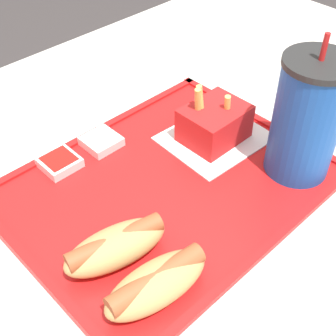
# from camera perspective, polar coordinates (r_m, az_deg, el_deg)

# --- Properties ---
(dining_table) EXTENTS (1.44, 0.93, 0.74)m
(dining_table) POSITION_cam_1_polar(r_m,az_deg,el_deg) (0.96, -0.75, -18.71)
(dining_table) COLOR beige
(dining_table) RESTS_ON ground_plane
(food_tray) EXTENTS (0.44, 0.34, 0.01)m
(food_tray) POSITION_cam_1_polar(r_m,az_deg,el_deg) (0.66, 0.00, -2.22)
(food_tray) COLOR red
(food_tray) RESTS_ON dining_table
(paper_napkin) EXTENTS (0.16, 0.14, 0.00)m
(paper_napkin) POSITION_cam_1_polar(r_m,az_deg,el_deg) (0.74, 5.72, 3.70)
(paper_napkin) COLOR white
(paper_napkin) RESTS_ON food_tray
(soda_cup) EXTENTS (0.09, 0.09, 0.21)m
(soda_cup) POSITION_cam_1_polar(r_m,az_deg,el_deg) (0.65, 16.57, 5.80)
(soda_cup) COLOR #194CA5
(soda_cup) RESTS_ON food_tray
(hot_dog_far) EXTENTS (0.14, 0.07, 0.04)m
(hot_dog_far) POSITION_cam_1_polar(r_m,az_deg,el_deg) (0.53, -1.42, -13.85)
(hot_dog_far) COLOR tan
(hot_dog_far) RESTS_ON food_tray
(hot_dog_near) EXTENTS (0.14, 0.08, 0.04)m
(hot_dog_near) POSITION_cam_1_polar(r_m,az_deg,el_deg) (0.56, -6.41, -9.43)
(hot_dog_near) COLOR tan
(hot_dog_near) RESTS_ON food_tray
(fries_carton) EXTENTS (0.10, 0.08, 0.10)m
(fries_carton) POSITION_cam_1_polar(r_m,az_deg,el_deg) (0.72, 5.64, 5.43)
(fries_carton) COLOR red
(fries_carton) RESTS_ON food_tray
(sauce_cup_mayo) EXTENTS (0.05, 0.05, 0.02)m
(sauce_cup_mayo) POSITION_cam_1_polar(r_m,az_deg,el_deg) (0.72, -8.24, 3.22)
(sauce_cup_mayo) COLOR silver
(sauce_cup_mayo) RESTS_ON food_tray
(sauce_cup_ketchup) EXTENTS (0.05, 0.05, 0.02)m
(sauce_cup_ketchup) POSITION_cam_1_polar(r_m,az_deg,el_deg) (0.70, -13.10, 0.72)
(sauce_cup_ketchup) COLOR silver
(sauce_cup_ketchup) RESTS_ON food_tray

